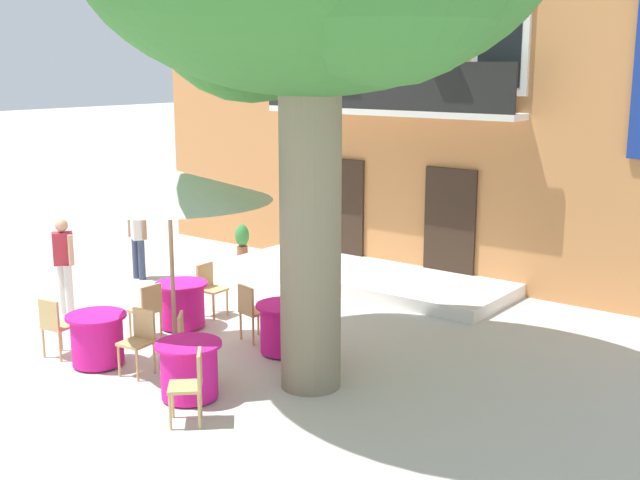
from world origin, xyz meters
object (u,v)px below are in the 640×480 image
Objects in this scene: cafe_umbrella at (169,185)px; pedestrian_near_entrance at (64,261)px; cafe_table_middle at (189,370)px; cafe_chair_far_side_1 at (148,308)px; cafe_table_far_side at (182,304)px; ground_planter_left at (242,240)px; cafe_chair_far_side_0 at (210,286)px; cafe_table_near_tree at (97,339)px; cafe_chair_near_tree_1 at (55,323)px; cafe_chair_middle_0 at (191,382)px; cafe_chair_near_tree_0 at (140,337)px; cafe_chair_front_0 at (252,309)px; cafe_chair_front_1 at (322,330)px; cafe_chair_middle_1 at (189,340)px; pedestrian_mid_plaza at (138,235)px; cafe_table_front at (285,328)px.

cafe_umbrella is 3.60m from pedestrian_near_entrance.
cafe_chair_far_side_1 is at bearing 151.34° from cafe_table_middle.
cafe_table_far_side is 4.69m from ground_planter_left.
cafe_table_near_tree is at bearing -81.31° from cafe_chair_far_side_0.
cafe_table_near_tree is 1.95m from cafe_table_far_side.
cafe_table_far_side is at bearing 98.98° from cafe_table_near_tree.
ground_planter_left is at bearing 107.78° from cafe_chair_near_tree_1.
ground_planter_left is at bearing 128.69° from cafe_chair_middle_0.
cafe_chair_far_side_0 is (-2.90, 3.19, 0.00)m from cafe_chair_middle_0.
cafe_table_middle is at bearing -15.29° from pedestrian_near_entrance.
ground_planter_left is at bearing 94.15° from pedestrian_near_entrance.
ground_planter_left is at bearing 127.71° from cafe_table_middle.
cafe_chair_near_tree_1 is at bearing -39.34° from pedestrian_near_entrance.
cafe_chair_near_tree_0 is 2.76m from cafe_chair_far_side_0.
cafe_table_far_side is at bearing -171.90° from cafe_chair_front_0.
cafe_chair_far_side_1 is at bearing 158.13° from cafe_umbrella.
pedestrian_near_entrance is at bearing 140.66° from cafe_chair_near_tree_1.
cafe_chair_front_1 reaches higher than cafe_table_far_side.
cafe_table_far_side is 0.30× the size of cafe_umbrella.
cafe_table_near_tree is 1.00× the size of cafe_table_far_side.
cafe_table_near_tree is 0.77m from cafe_chair_near_tree_0.
cafe_chair_far_side_1 is (-0.26, 1.17, 0.14)m from cafe_table_near_tree.
cafe_chair_middle_1 is 0.53× the size of pedestrian_near_entrance.
cafe_table_near_tree is 2.71m from cafe_chair_far_side_0.
cafe_chair_near_tree_0 is 5.25m from pedestrian_mid_plaza.
cafe_chair_front_1 is (0.64, 1.99, 0.14)m from cafe_table_middle.
cafe_chair_near_tree_0 is 1.42m from cafe_chair_far_side_1.
cafe_chair_middle_1 is at bearing -22.49° from cafe_chair_far_side_1.
cafe_chair_middle_1 is at bearing 17.81° from cafe_chair_near_tree_1.
cafe_chair_far_side_1 is at bearing 148.41° from cafe_chair_middle_0.
cafe_chair_middle_1 is at bearing -105.95° from cafe_table_front.
ground_planter_left is (-4.08, 5.47, -0.08)m from cafe_chair_middle_1.
cafe_chair_near_tree_0 is 1.05× the size of cafe_table_front.
pedestrian_mid_plaza is (-4.35, 1.40, 0.38)m from cafe_chair_front_0.
cafe_table_middle is 6.32m from pedestrian_mid_plaza.
cafe_chair_front_0 is 1.39m from cafe_table_far_side.
cafe_chair_front_1 reaches higher than cafe_table_front.
cafe_chair_middle_0 is 3.72m from cafe_table_far_side.
ground_planter_left is (-4.63, 5.98, 0.06)m from cafe_table_middle.
cafe_chair_front_1 is 1.00× the size of cafe_chair_far_side_0.
cafe_chair_near_tree_1 is 1.43m from cafe_chair_far_side_1.
cafe_umbrella is 5.25m from pedestrian_mid_plaza.
cafe_chair_far_side_0 is 3.02m from pedestrian_mid_plaza.
cafe_chair_far_side_0 is at bearing 129.32° from cafe_chair_middle_1.
cafe_chair_middle_0 and cafe_chair_middle_1 have the same top height.
cafe_umbrella reaches higher than cafe_chair_far_side_0.
cafe_umbrella is (1.13, -1.19, 2.22)m from cafe_table_far_side.
pedestrian_mid_plaza is at bearing 162.11° from cafe_chair_front_0.
cafe_table_near_tree is at bearing 168.15° from cafe_chair_middle_0.
ground_planter_left reaches higher than cafe_table_far_side.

